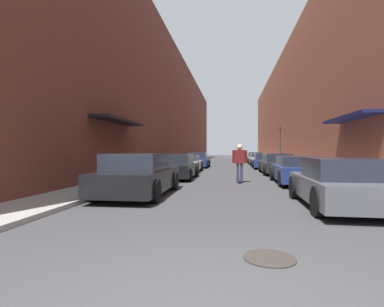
# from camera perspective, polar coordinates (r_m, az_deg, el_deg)

# --- Properties ---
(ground) EXTENTS (144.27, 144.27, 0.00)m
(ground) POSITION_cam_1_polar(r_m,az_deg,el_deg) (28.74, 7.41, -2.34)
(ground) COLOR #38383A
(curb_strip_left) EXTENTS (1.80, 65.58, 0.12)m
(curb_strip_left) POSITION_cam_1_polar(r_m,az_deg,el_deg) (35.64, -0.30, -1.68)
(curb_strip_left) COLOR gray
(curb_strip_left) RESTS_ON ground
(curb_strip_right) EXTENTS (1.80, 65.58, 0.12)m
(curb_strip_right) POSITION_cam_1_polar(r_m,az_deg,el_deg) (35.60, 15.26, -1.70)
(curb_strip_right) COLOR gray
(curb_strip_right) RESTS_ON ground
(building_row_left) EXTENTS (4.90, 65.58, 12.52)m
(building_row_left) POSITION_cam_1_polar(r_m,az_deg,el_deg) (36.45, -4.86, 8.14)
(building_row_left) COLOR brown
(building_row_left) RESTS_ON ground
(building_row_right) EXTENTS (4.90, 65.58, 12.65)m
(building_row_right) POSITION_cam_1_polar(r_m,az_deg,el_deg) (36.38, 19.86, 8.22)
(building_row_right) COLOR brown
(building_row_right) RESTS_ON ground
(parked_car_left_0) EXTENTS (2.00, 4.50, 1.37)m
(parked_car_left_0) POSITION_cam_1_polar(r_m,az_deg,el_deg) (9.93, -10.08, -4.09)
(parked_car_left_0) COLOR black
(parked_car_left_0) RESTS_ON ground
(parked_car_left_1) EXTENTS (2.07, 4.21, 1.28)m
(parked_car_left_1) POSITION_cam_1_polar(r_m,az_deg,el_deg) (15.58, -3.19, -2.56)
(parked_car_left_1) COLOR black
(parked_car_left_1) RESTS_ON ground
(parked_car_left_2) EXTENTS (1.92, 4.35, 1.16)m
(parked_car_left_2) POSITION_cam_1_polar(r_m,az_deg,el_deg) (20.41, -1.03, -1.91)
(parked_car_left_2) COLOR silver
(parked_car_left_2) RESTS_ON ground
(parked_car_left_3) EXTENTS (1.91, 4.51, 1.31)m
(parked_car_left_3) POSITION_cam_1_polar(r_m,az_deg,el_deg) (25.97, 1.12, -1.25)
(parked_car_left_3) COLOR navy
(parked_car_left_3) RESTS_ON ground
(parked_car_right_0) EXTENTS (1.99, 4.22, 1.27)m
(parked_car_right_0) POSITION_cam_1_polar(r_m,az_deg,el_deg) (8.59, 26.50, -5.15)
(parked_car_right_0) COLOR #515459
(parked_car_right_0) RESTS_ON ground
(parked_car_right_1) EXTENTS (1.88, 4.39, 1.22)m
(parked_car_right_1) POSITION_cam_1_polar(r_m,az_deg,el_deg) (13.93, 19.23, -3.00)
(parked_car_right_1) COLOR navy
(parked_car_right_1) RESTS_ON ground
(parked_car_right_2) EXTENTS (1.91, 4.62, 1.28)m
(parked_car_right_2) POSITION_cam_1_polar(r_m,az_deg,el_deg) (19.37, 15.82, -1.94)
(parked_car_right_2) COLOR #232326
(parked_car_right_2) RESTS_ON ground
(parked_car_right_3) EXTENTS (2.06, 4.20, 1.23)m
(parked_car_right_3) POSITION_cam_1_polar(r_m,az_deg,el_deg) (25.03, 13.80, -1.43)
(parked_car_right_3) COLOR navy
(parked_car_right_3) RESTS_ON ground
(parked_car_right_4) EXTENTS (1.88, 4.50, 1.18)m
(parked_car_right_4) POSITION_cam_1_polar(r_m,az_deg,el_deg) (30.72, 12.58, -1.08)
(parked_car_right_4) COLOR silver
(parked_car_right_4) RESTS_ON ground
(parked_car_right_5) EXTENTS (1.90, 4.01, 1.26)m
(parked_car_right_5) POSITION_cam_1_polar(r_m,az_deg,el_deg) (35.82, 11.94, -0.81)
(parked_car_right_5) COLOR #515459
(parked_car_right_5) RESTS_ON ground
(skateboarder) EXTENTS (0.67, 0.78, 1.75)m
(skateboarder) POSITION_cam_1_polar(r_m,az_deg,el_deg) (13.72, 9.07, -1.04)
(skateboarder) COLOR black
(skateboarder) RESTS_ON ground
(manhole_cover) EXTENTS (0.70, 0.70, 0.02)m
(manhole_cover) POSITION_cam_1_polar(r_m,az_deg,el_deg) (4.40, 14.58, -18.73)
(manhole_cover) COLOR #332D28
(manhole_cover) RESTS_ON ground
(traffic_light) EXTENTS (0.16, 0.22, 3.75)m
(traffic_light) POSITION_cam_1_polar(r_m,az_deg,el_deg) (31.27, 16.48, 2.31)
(traffic_light) COLOR #2D2D2D
(traffic_light) RESTS_ON curb_strip_right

